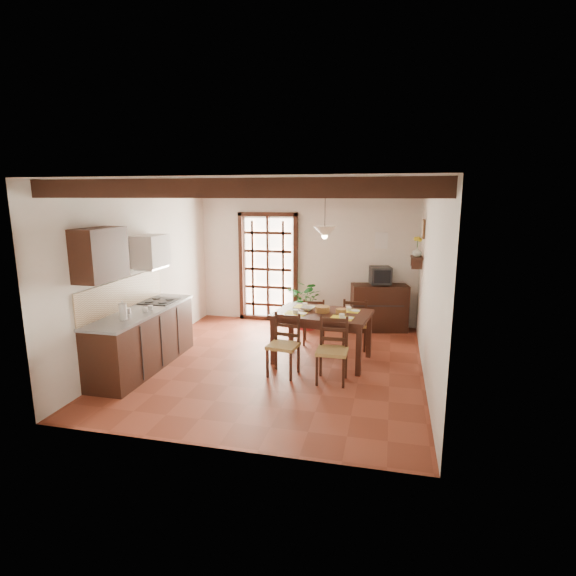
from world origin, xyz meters
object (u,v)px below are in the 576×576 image
(crt_tv, at_px, (380,275))
(chair_near_right, at_px, (332,362))
(chair_near_left, at_px, (284,356))
(potted_plant, at_px, (307,301))
(chair_far_left, at_px, (314,329))
(dining_table, at_px, (322,319))
(sideboard, at_px, (379,308))
(pendant_lamp, at_px, (325,231))
(kitchen_counter, at_px, (143,338))
(chair_far_right, at_px, (355,333))

(crt_tv, bearing_deg, chair_near_right, -115.37)
(chair_near_left, distance_m, potted_plant, 2.42)
(chair_near_right, distance_m, chair_far_left, 1.69)
(chair_far_left, bearing_deg, dining_table, 101.97)
(sideboard, bearing_deg, chair_near_left, -128.75)
(chair_near_right, bearing_deg, sideboard, 77.96)
(sideboard, bearing_deg, chair_near_right, -114.18)
(chair_far_left, bearing_deg, chair_near_right, 102.02)
(dining_table, xyz_separation_m, pendant_lamp, (-0.00, 0.10, 1.38))
(kitchen_counter, xyz_separation_m, chair_near_right, (2.91, 0.10, -0.18))
(dining_table, xyz_separation_m, chair_near_right, (0.27, -0.80, -0.41))
(dining_table, bearing_deg, chair_far_left, 115.80)
(crt_tv, distance_m, potted_plant, 1.51)
(chair_near_right, relative_size, chair_far_right, 1.02)
(chair_near_left, relative_size, chair_near_right, 0.98)
(chair_near_right, height_order, chair_far_left, chair_near_right)
(chair_near_right, height_order, potted_plant, potted_plant)
(kitchen_counter, relative_size, potted_plant, 1.07)
(kitchen_counter, relative_size, chair_far_right, 2.47)
(chair_near_right, bearing_deg, chair_near_left, 172.33)
(sideboard, bearing_deg, crt_tv, -102.48)
(chair_far_right, bearing_deg, pendant_lamp, 51.59)
(pendant_lamp, bearing_deg, chair_far_right, 52.37)
(chair_far_left, height_order, pendant_lamp, pendant_lamp)
(chair_far_right, bearing_deg, sideboard, -107.51)
(chair_far_left, relative_size, pendant_lamp, 1.00)
(chair_near_right, bearing_deg, kitchen_counter, -178.30)
(sideboard, bearing_deg, kitchen_counter, -153.33)
(chair_near_left, bearing_deg, potted_plant, 99.73)
(chair_near_left, relative_size, sideboard, 0.85)
(chair_far_right, relative_size, sideboard, 0.85)
(dining_table, xyz_separation_m, crt_tv, (0.83, 1.92, 0.40))
(chair_near_right, distance_m, pendant_lamp, 2.02)
(kitchen_counter, xyz_separation_m, sideboard, (3.47, 2.83, -0.02))
(chair_near_right, xyz_separation_m, chair_far_right, (0.20, 1.50, -0.01))
(sideboard, bearing_deg, potted_plant, 176.54)
(sideboard, distance_m, potted_plant, 1.42)
(dining_table, bearing_deg, chair_far_right, 63.85)
(kitchen_counter, relative_size, pendant_lamp, 2.66)
(chair_near_left, xyz_separation_m, chair_near_right, (0.73, -0.09, 0.01))
(chair_far_right, bearing_deg, crt_tv, -107.59)
(chair_far_left, xyz_separation_m, crt_tv, (1.10, 1.12, 0.84))
(dining_table, bearing_deg, pendant_lamp, 97.34)
(pendant_lamp, bearing_deg, chair_near_left, -119.98)
(crt_tv, height_order, potted_plant, potted_plant)
(chair_near_left, bearing_deg, chair_near_right, -0.08)
(chair_far_left, xyz_separation_m, chair_far_right, (0.73, -0.10, 0.02))
(dining_table, bearing_deg, crt_tv, 73.86)
(chair_near_right, bearing_deg, potted_plant, 108.18)
(chair_far_left, height_order, chair_far_right, chair_far_right)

